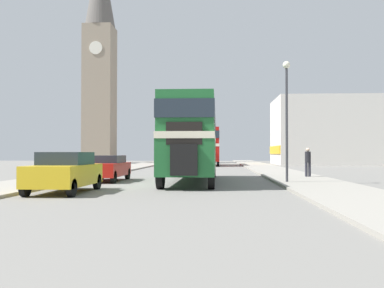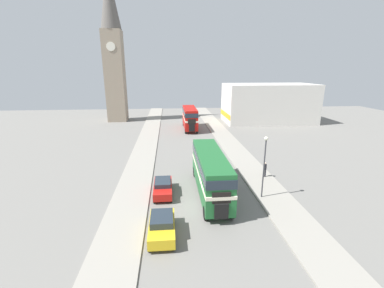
% 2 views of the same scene
% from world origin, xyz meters
% --- Properties ---
extents(ground_plane, '(120.00, 120.00, 0.00)m').
position_xyz_m(ground_plane, '(0.00, 0.00, 0.00)').
color(ground_plane, slate).
extents(sidewalk_right, '(3.50, 120.00, 0.12)m').
position_xyz_m(sidewalk_right, '(6.75, 0.00, 0.06)').
color(sidewalk_right, gray).
rests_on(sidewalk_right, ground_plane).
extents(sidewalk_left, '(3.50, 120.00, 0.12)m').
position_xyz_m(sidewalk_left, '(-6.75, 0.00, 0.06)').
color(sidewalk_left, gray).
rests_on(sidewalk_left, ground_plane).
extents(double_decker_bus, '(2.44, 10.87, 4.09)m').
position_xyz_m(double_decker_bus, '(0.84, 2.54, 2.46)').
color(double_decker_bus, '#1E602D').
rests_on(double_decker_bus, ground_plane).
extents(bus_distant, '(2.47, 9.27, 4.33)m').
position_xyz_m(bus_distant, '(1.15, 30.74, 2.58)').
color(bus_distant, '#B2140F').
rests_on(bus_distant, ground_plane).
extents(car_parked_near, '(1.84, 4.03, 1.55)m').
position_xyz_m(car_parked_near, '(-3.67, -3.68, 0.80)').
color(car_parked_near, gold).
rests_on(car_parked_near, ground_plane).
extents(car_parked_mid, '(1.72, 4.22, 1.38)m').
position_xyz_m(car_parked_mid, '(-3.74, 2.88, 0.73)').
color(car_parked_mid, red).
rests_on(car_parked_mid, ground_plane).
extents(pedestrian_walking, '(0.34, 0.34, 1.69)m').
position_xyz_m(pedestrian_walking, '(7.48, 5.79, 1.08)').
color(pedestrian_walking, '#282833').
rests_on(pedestrian_walking, sidewalk_right).
extents(street_lamp, '(0.36, 0.36, 5.86)m').
position_xyz_m(street_lamp, '(5.52, 1.21, 3.96)').
color(street_lamp, '#38383D').
rests_on(street_lamp, sidewalk_right).
extents(church_tower, '(4.36, 4.36, 32.66)m').
position_xyz_m(church_tower, '(-14.97, 41.45, 16.71)').
color(church_tower, gray).
rests_on(church_tower, ground_plane).
extents(shop_building_block, '(19.82, 10.14, 8.56)m').
position_xyz_m(shop_building_block, '(19.56, 36.75, 4.28)').
color(shop_building_block, silver).
rests_on(shop_building_block, ground_plane).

